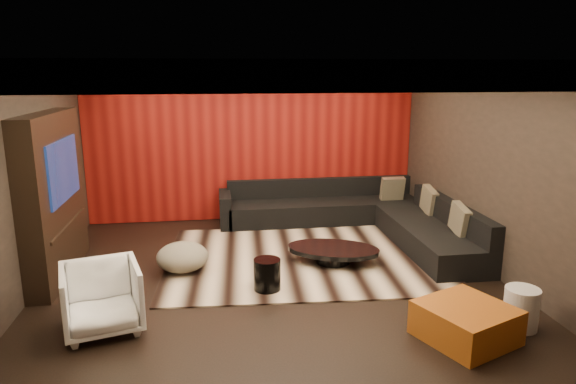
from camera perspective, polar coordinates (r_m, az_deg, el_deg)
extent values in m
cube|color=black|center=(6.98, -1.74, -9.72)|extent=(6.00, 6.00, 0.02)
cube|color=silver|center=(6.42, -1.93, 14.10)|extent=(6.00, 6.00, 0.02)
cube|color=black|center=(9.51, -3.92, 5.32)|extent=(6.00, 0.02, 2.80)
cube|color=black|center=(6.90, -27.50, 0.76)|extent=(0.02, 6.00, 2.80)
cube|color=black|center=(7.51, 21.64, 2.25)|extent=(0.02, 6.00, 2.80)
cube|color=#6B0C0A|center=(9.47, -3.91, 5.29)|extent=(5.98, 0.05, 2.78)
cube|color=silver|center=(9.11, -3.90, 13.11)|extent=(6.00, 0.60, 0.22)
cube|color=silver|center=(3.75, 2.89, 12.77)|extent=(6.00, 0.60, 0.22)
cube|color=silver|center=(6.68, -26.14, 11.72)|extent=(0.60, 4.80, 0.22)
cube|color=silver|center=(7.24, 20.36, 12.27)|extent=(0.60, 4.80, 0.22)
cube|color=#FFD899|center=(8.77, -3.71, 12.52)|extent=(4.80, 0.08, 0.04)
cube|color=#FFD899|center=(4.09, 1.93, 11.57)|extent=(4.80, 0.08, 0.04)
cube|color=#FFD899|center=(6.59, -23.19, 11.21)|extent=(0.08, 4.80, 0.04)
cube|color=#FFD899|center=(7.09, 17.83, 11.72)|extent=(0.08, 4.80, 0.04)
cube|color=black|center=(7.47, -24.64, -0.44)|extent=(0.30, 2.00, 2.20)
cube|color=black|center=(7.36, -23.71, 2.24)|extent=(0.04, 1.30, 0.80)
cube|color=black|center=(7.53, -23.18, -3.36)|extent=(0.04, 1.60, 0.04)
cube|color=beige|center=(7.68, 1.78, -7.34)|extent=(4.16, 3.22, 0.02)
cylinder|color=black|center=(7.49, 5.03, -6.96)|extent=(1.71, 1.71, 0.22)
cylinder|color=black|center=(6.55, -2.34, -9.13)|extent=(0.43, 0.43, 0.40)
ellipsoid|color=beige|center=(7.28, -11.64, -7.08)|extent=(0.87, 0.87, 0.39)
cylinder|color=silver|center=(6.20, 24.48, -11.69)|extent=(0.46, 0.46, 0.46)
cube|color=#9F4C14|center=(5.78, 19.15, -13.54)|extent=(1.09, 1.09, 0.37)
imported|color=white|center=(5.91, -19.99, -11.02)|extent=(0.97, 0.99, 0.73)
cube|color=black|center=(9.49, 3.96, -2.10)|extent=(3.50, 0.90, 0.40)
cube|color=black|center=(9.73, 3.56, 0.57)|extent=(3.50, 0.20, 0.35)
cube|color=black|center=(8.29, 15.43, -4.88)|extent=(0.90, 2.60, 0.40)
cube|color=black|center=(8.33, 17.80, -2.26)|extent=(0.20, 2.60, 0.35)
cube|color=black|center=(9.26, -6.99, -1.93)|extent=(0.20, 0.90, 0.60)
cube|color=#BBAE89|center=(9.56, 11.53, 0.37)|extent=(0.42, 0.20, 0.44)
cube|color=#BBAE89|center=(8.84, 15.40, -0.91)|extent=(0.12, 0.50, 0.50)
cube|color=#BBAE89|center=(7.85, 18.54, -2.91)|extent=(0.12, 0.50, 0.50)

